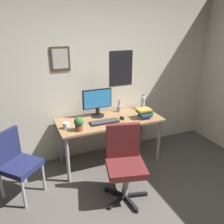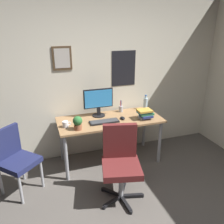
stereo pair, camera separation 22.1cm
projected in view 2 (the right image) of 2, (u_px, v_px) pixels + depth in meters
The scene contains 12 objects.
wall_back at pixel (97, 77), 3.68m from camera, with size 4.40×0.10×2.60m.
desk at pixel (110, 124), 3.57m from camera, with size 1.58×0.68×0.73m.
office_chair at pixel (121, 160), 2.87m from camera, with size 0.58×0.58×0.95m.
side_chair at pixel (15, 157), 2.97m from camera, with size 0.59×0.59×0.88m.
monitor at pixel (98, 101), 3.58m from camera, with size 0.46×0.20×0.43m.
keyboard at pixel (104, 122), 3.41m from camera, with size 0.43×0.15×0.03m.
computer_mouse at pixel (123, 118), 3.52m from camera, with size 0.06×0.11×0.04m.
water_bottle at pixel (145, 103), 3.89m from camera, with size 0.07×0.07×0.25m.
coffee_mug_near at pixel (66, 124), 3.24m from camera, with size 0.12×0.08×0.09m.
potted_plant at pixel (78, 122), 3.15m from camera, with size 0.13×0.13×0.20m.
pen_cup at pixel (121, 109), 3.81m from camera, with size 0.07×0.07×0.20m.
book_stack_left at pixel (145, 114), 3.52m from camera, with size 0.24×0.18×0.15m.
Camera 2 is at (-0.93, -1.37, 2.11)m, focal length 37.32 mm.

